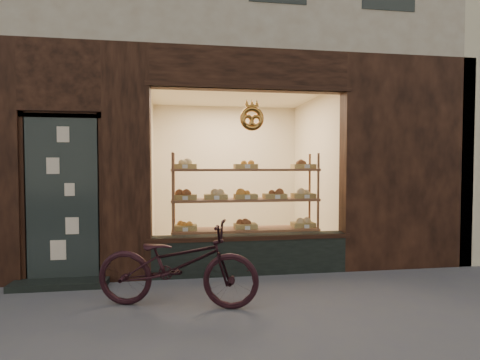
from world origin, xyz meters
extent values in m
plane|color=#4A4A53|center=(0.00, 0.00, 0.00)|extent=(90.00, 90.00, 0.00)
cube|color=black|center=(0.45, 2.12, 0.28)|extent=(2.70, 0.25, 0.55)
cube|color=#242B2A|center=(-2.00, 2.06, 1.10)|extent=(0.90, 0.04, 2.15)
cube|color=black|center=(-2.00, 1.90, 0.04)|extent=(1.15, 0.35, 0.08)
torus|color=#C27E30|center=(0.45, 2.02, 2.15)|extent=(0.33, 0.07, 0.33)
cube|color=brown|center=(0.45, 2.55, 0.05)|extent=(2.20, 0.45, 0.04)
cube|color=brown|center=(0.45, 2.55, 0.55)|extent=(2.20, 0.45, 0.03)
cube|color=brown|center=(0.45, 2.55, 1.00)|extent=(2.20, 0.45, 0.04)
cube|color=brown|center=(0.45, 2.55, 1.45)|extent=(2.20, 0.45, 0.04)
cylinder|color=brown|center=(-0.62, 2.35, 0.85)|extent=(0.04, 0.04, 1.70)
cylinder|color=brown|center=(1.52, 2.35, 0.85)|extent=(0.04, 0.04, 1.70)
cylinder|color=brown|center=(-0.62, 2.75, 0.85)|extent=(0.04, 0.04, 1.70)
cylinder|color=brown|center=(1.52, 2.75, 0.85)|extent=(0.04, 0.04, 1.70)
cube|color=olive|center=(-0.45, 2.55, 0.60)|extent=(0.34, 0.24, 0.07)
sphere|color=#C06021|center=(-0.45, 2.55, 0.69)|extent=(0.11, 0.11, 0.11)
cube|color=silver|center=(-0.45, 2.36, 0.60)|extent=(0.07, 0.01, 0.05)
cube|color=olive|center=(0.45, 2.55, 0.60)|extent=(0.34, 0.24, 0.07)
sphere|color=#4A2111|center=(0.45, 2.55, 0.69)|extent=(0.11, 0.11, 0.11)
cube|color=silver|center=(0.45, 2.36, 0.60)|extent=(0.07, 0.01, 0.05)
cube|color=olive|center=(1.35, 2.55, 0.60)|extent=(0.34, 0.24, 0.07)
sphere|color=tan|center=(1.35, 2.55, 0.69)|extent=(0.11, 0.11, 0.11)
cube|color=silver|center=(1.35, 2.36, 0.60)|extent=(0.08, 0.01, 0.05)
cube|color=olive|center=(-0.45, 2.55, 1.05)|extent=(0.34, 0.24, 0.07)
sphere|color=#4A2111|center=(-0.45, 2.55, 1.14)|extent=(0.11, 0.11, 0.11)
cube|color=silver|center=(-0.45, 2.36, 1.05)|extent=(0.07, 0.01, 0.06)
cube|color=olive|center=(0.00, 2.55, 1.05)|extent=(0.34, 0.24, 0.07)
sphere|color=tan|center=(0.00, 2.55, 1.14)|extent=(0.11, 0.11, 0.11)
cube|color=silver|center=(0.00, 2.36, 1.05)|extent=(0.07, 0.01, 0.06)
cube|color=olive|center=(0.45, 2.55, 1.05)|extent=(0.34, 0.24, 0.07)
sphere|color=#C06021|center=(0.45, 2.55, 1.14)|extent=(0.11, 0.11, 0.11)
cube|color=silver|center=(0.45, 2.36, 1.05)|extent=(0.07, 0.01, 0.06)
cube|color=olive|center=(0.90, 2.55, 1.05)|extent=(0.34, 0.24, 0.07)
sphere|color=#4A2111|center=(0.90, 2.55, 1.14)|extent=(0.11, 0.11, 0.11)
cube|color=silver|center=(0.90, 2.36, 1.05)|extent=(0.07, 0.01, 0.06)
cube|color=olive|center=(1.35, 2.55, 1.05)|extent=(0.34, 0.24, 0.07)
sphere|color=tan|center=(1.35, 2.55, 1.14)|extent=(0.11, 0.11, 0.11)
cube|color=silver|center=(1.35, 2.36, 1.05)|extent=(0.08, 0.01, 0.06)
cube|color=olive|center=(-0.45, 2.55, 1.50)|extent=(0.34, 0.24, 0.07)
sphere|color=tan|center=(-0.45, 2.55, 1.59)|extent=(0.11, 0.11, 0.11)
cube|color=silver|center=(-0.45, 2.36, 1.50)|extent=(0.07, 0.01, 0.06)
cube|color=olive|center=(0.45, 2.55, 1.50)|extent=(0.34, 0.24, 0.07)
sphere|color=#C06021|center=(0.45, 2.55, 1.59)|extent=(0.11, 0.11, 0.11)
cube|color=silver|center=(0.45, 2.36, 1.50)|extent=(0.07, 0.01, 0.06)
cube|color=olive|center=(1.35, 2.55, 1.50)|extent=(0.34, 0.24, 0.07)
sphere|color=#4A2111|center=(1.35, 2.55, 1.59)|extent=(0.11, 0.11, 0.11)
cube|color=silver|center=(1.35, 2.36, 1.50)|extent=(0.08, 0.01, 0.06)
imported|color=black|center=(-0.54, 1.03, 0.46)|extent=(1.84, 1.02, 0.92)
camera|label=1|loc=(-0.46, -2.99, 1.51)|focal=28.00mm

